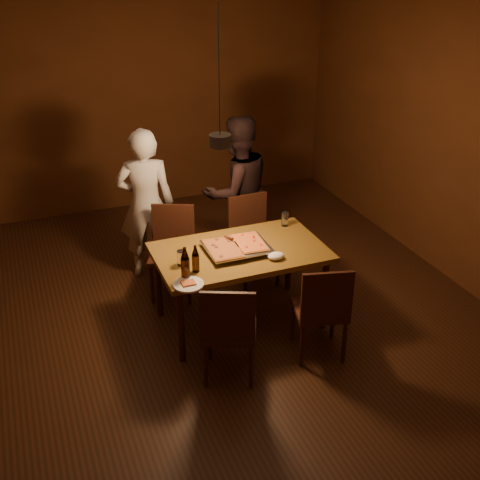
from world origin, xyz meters
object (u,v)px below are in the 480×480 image
object	(u,v)px
diner_dark	(237,192)
chair_far_left	(173,242)
chair_near_left	(229,324)
pizza_tray	(237,249)
diner_white	(146,204)
chair_near_right	(323,304)
beer_bottle_a	(185,263)
dining_table	(240,257)
chair_far_right	(251,231)
pendant_lamp	(220,139)
beer_bottle_b	(196,259)
plate_slice	(188,284)

from	to	relation	value
diner_dark	chair_far_left	bearing A→B (deg)	13.35
chair_far_left	chair_near_left	xyz separation A→B (m)	(0.02, -1.52, 0.00)
pizza_tray	diner_white	size ratio (longest dim) A/B	0.35
chair_far_left	chair_near_right	xyz separation A→B (m)	(0.84, -1.53, 0.00)
beer_bottle_a	dining_table	bearing A→B (deg)	26.28
chair_far_left	diner_dark	bearing A→B (deg)	-133.05
chair_near_right	beer_bottle_a	bearing A→B (deg)	169.66
pizza_tray	dining_table	bearing A→B (deg)	6.61
chair_far_right	diner_dark	world-z (taller)	diner_dark
pendant_lamp	chair_near_left	bearing A→B (deg)	-106.47
dining_table	chair_far_right	distance (m)	0.85
chair_far_right	chair_near_right	bearing A→B (deg)	89.01
chair_far_right	beer_bottle_b	size ratio (longest dim) A/B	2.05
chair_far_right	diner_white	xyz separation A→B (m)	(-0.97, 0.47, 0.26)
chair_far_left	chair_near_right	bearing A→B (deg)	142.93
beer_bottle_b	pendant_lamp	world-z (taller)	pendant_lamp
chair_far_left	chair_near_left	bearing A→B (deg)	114.99
chair_near_right	pendant_lamp	distance (m)	1.58
dining_table	beer_bottle_b	xyz separation A→B (m)	(-0.48, -0.21, 0.19)
pizza_tray	plate_slice	xyz separation A→B (m)	(-0.57, -0.40, -0.01)
chair_near_left	beer_bottle_b	bearing A→B (deg)	123.34
diner_white	plate_slice	bearing A→B (deg)	101.62
plate_slice	diner_dark	size ratio (longest dim) A/B	0.15
chair_far_right	pizza_tray	xyz separation A→B (m)	(-0.44, -0.73, 0.24)
plate_slice	diner_white	bearing A→B (deg)	88.44
dining_table	diner_white	size ratio (longest dim) A/B	0.94
chair_far_right	diner_white	world-z (taller)	diner_white
chair_near_right	diner_dark	size ratio (longest dim) A/B	0.31
pizza_tray	chair_near_left	bearing A→B (deg)	-120.56
diner_dark	chair_far_right	bearing A→B (deg)	81.18
chair_near_right	plate_slice	world-z (taller)	chair_near_right
chair_far_right	pizza_tray	distance (m)	0.89
beer_bottle_a	plate_slice	size ratio (longest dim) A/B	1.11
chair_near_right	beer_bottle_b	distance (m)	1.11
dining_table	beer_bottle_a	world-z (taller)	beer_bottle_a
diner_white	diner_dark	bearing A→B (deg)	-171.50
dining_table	chair_near_right	bearing A→B (deg)	-60.30
chair_far_right	plate_slice	bearing A→B (deg)	46.54
chair_far_left	chair_far_right	size ratio (longest dim) A/B	1.14
beer_bottle_a	pendant_lamp	bearing A→B (deg)	39.05
beer_bottle_b	diner_dark	size ratio (longest dim) A/B	0.14
chair_near_right	beer_bottle_b	bearing A→B (deg)	163.42
chair_near_left	chair_near_right	size ratio (longest dim) A/B	1.08
pizza_tray	diner_dark	bearing A→B (deg)	63.90
dining_table	pizza_tray	distance (m)	0.10
plate_slice	pizza_tray	bearing A→B (deg)	35.19
beer_bottle_b	diner_dark	world-z (taller)	diner_dark
chair_near_right	diner_dark	distance (m)	1.89
pizza_tray	beer_bottle_b	distance (m)	0.50
dining_table	pizza_tray	size ratio (longest dim) A/B	2.73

